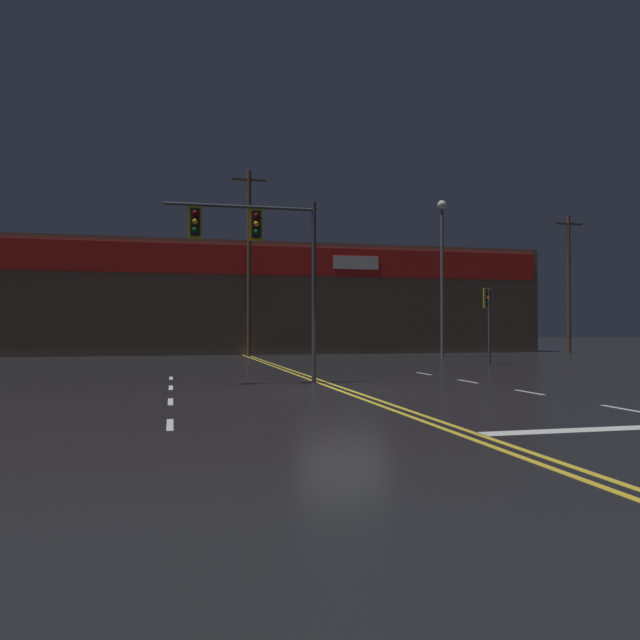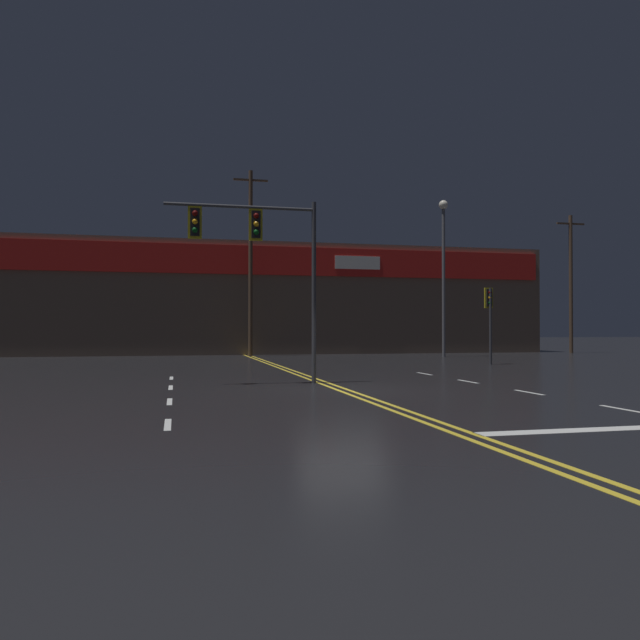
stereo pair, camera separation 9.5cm
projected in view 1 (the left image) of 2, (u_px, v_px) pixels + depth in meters
ground_plane at (343, 390)px, 17.42m from camera, size 200.00×200.00×0.00m
road_markings at (390, 394)px, 16.24m from camera, size 13.97×60.00×0.01m
traffic_signal_median at (255, 243)px, 19.29m from camera, size 4.70×0.36×5.74m
traffic_signal_corner_northeast at (488, 308)px, 30.14m from camera, size 0.42×0.36×3.71m
streetlight_near_right at (442, 257)px, 38.41m from camera, size 0.56×0.56×9.66m
building_backdrop at (237, 301)px, 45.89m from camera, size 43.30×10.23×7.59m
utility_pole_row at (252, 270)px, 39.50m from camera, size 47.60×0.26×11.78m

